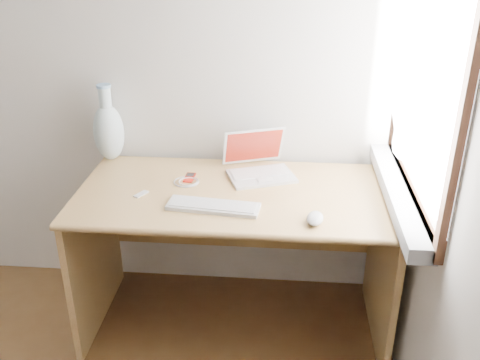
# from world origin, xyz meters

# --- Properties ---
(back_wall) EXTENTS (3.50, 0.04, 2.60)m
(back_wall) POSITION_xyz_m (0.00, 1.75, 1.30)
(back_wall) COLOR silver
(back_wall) RESTS_ON floor
(window) EXTENTS (0.11, 0.99, 1.10)m
(window) POSITION_xyz_m (1.72, 1.30, 1.28)
(window) COLOR white
(window) RESTS_ON right_wall
(desk) EXTENTS (1.37, 0.68, 0.72)m
(desk) POSITION_xyz_m (1.02, 1.46, 0.52)
(desk) COLOR tan
(desk) RESTS_ON floor
(laptop) EXTENTS (0.34, 0.33, 0.20)m
(laptop) POSITION_xyz_m (1.13, 1.57, 0.77)
(laptop) COLOR silver
(laptop) RESTS_ON desk
(external_keyboard) EXTENTS (0.39, 0.16, 0.02)m
(external_keyboard) POSITION_xyz_m (0.95, 1.22, 0.73)
(external_keyboard) COLOR silver
(external_keyboard) RESTS_ON desk
(mouse) EXTENTS (0.08, 0.12, 0.04)m
(mouse) POSITION_xyz_m (1.35, 1.14, 0.74)
(mouse) COLOR silver
(mouse) RESTS_ON desk
(ipod) EXTENTS (0.05, 0.10, 0.01)m
(ipod) POSITION_xyz_m (0.80, 1.49, 0.73)
(ipod) COLOR #AC160B
(ipod) RESTS_ON desk
(cable_coil) EXTENTS (0.15, 0.15, 0.01)m
(cable_coil) POSITION_xyz_m (0.79, 1.45, 0.73)
(cable_coil) COLOR silver
(cable_coil) RESTS_ON desk
(remote) EXTENTS (0.06, 0.07, 0.01)m
(remote) POSITION_xyz_m (0.62, 1.31, 0.73)
(remote) COLOR silver
(remote) RESTS_ON desk
(vase) EXTENTS (0.15, 0.15, 0.38)m
(vase) POSITION_xyz_m (0.38, 1.68, 0.88)
(vase) COLOR white
(vase) RESTS_ON desk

